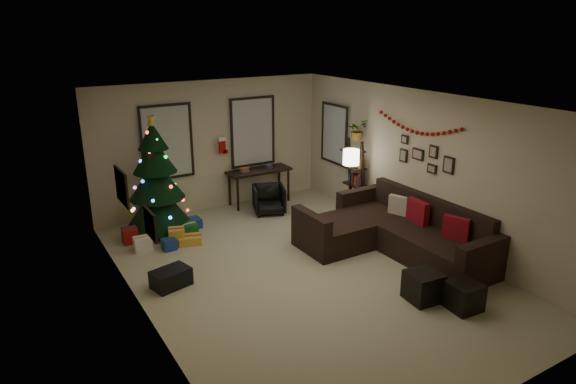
{
  "coord_description": "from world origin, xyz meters",
  "views": [
    {
      "loc": [
        -3.98,
        -6.1,
        3.78
      ],
      "look_at": [
        0.1,
        0.6,
        1.15
      ],
      "focal_mm": 31.57,
      "sensor_mm": 36.0,
      "label": 1
    }
  ],
  "objects_px": {
    "christmas_tree": "(157,184)",
    "sofa": "(394,234)",
    "desk": "(259,174)",
    "desk_chair": "(269,199)",
    "bookshelf": "(355,179)"
  },
  "relations": [
    {
      "from": "desk",
      "to": "bookshelf",
      "type": "xyz_separation_m",
      "value": [
        1.34,
        -1.64,
        0.1
      ]
    },
    {
      "from": "desk_chair",
      "to": "bookshelf",
      "type": "bearing_deg",
      "value": -13.29
    },
    {
      "from": "bookshelf",
      "to": "christmas_tree",
      "type": "bearing_deg",
      "value": 162.07
    },
    {
      "from": "sofa",
      "to": "bookshelf",
      "type": "bearing_deg",
      "value": 73.93
    },
    {
      "from": "sofa",
      "to": "bookshelf",
      "type": "relative_size",
      "value": 1.93
    },
    {
      "from": "desk_chair",
      "to": "bookshelf",
      "type": "distance_m",
      "value": 1.83
    },
    {
      "from": "christmas_tree",
      "to": "desk",
      "type": "relative_size",
      "value": 1.63
    },
    {
      "from": "desk_chair",
      "to": "christmas_tree",
      "type": "bearing_deg",
      "value": -164.47
    },
    {
      "from": "christmas_tree",
      "to": "bookshelf",
      "type": "xyz_separation_m",
      "value": [
        3.72,
        -1.2,
        -0.18
      ]
    },
    {
      "from": "desk",
      "to": "bookshelf",
      "type": "height_order",
      "value": "bookshelf"
    },
    {
      "from": "desk_chair",
      "to": "bookshelf",
      "type": "relative_size",
      "value": 0.37
    },
    {
      "from": "christmas_tree",
      "to": "sofa",
      "type": "bearing_deg",
      "value": -42.25
    },
    {
      "from": "desk",
      "to": "sofa",
      "type": "bearing_deg",
      "value": -75.95
    },
    {
      "from": "sofa",
      "to": "desk_chair",
      "type": "relative_size",
      "value": 5.17
    },
    {
      "from": "desk_chair",
      "to": "bookshelf",
      "type": "height_order",
      "value": "bookshelf"
    }
  ]
}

